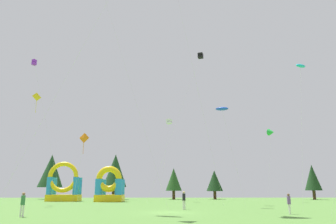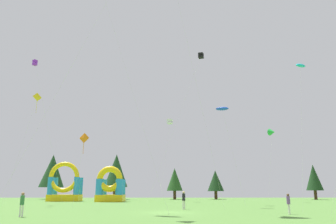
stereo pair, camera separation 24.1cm
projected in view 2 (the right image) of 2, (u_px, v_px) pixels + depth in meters
name	position (u px, v px, depth m)	size (l,w,h in m)	color
ground_plane	(169.00, 212.00, 29.64)	(120.00, 120.00, 0.00)	#548438
kite_purple_box	(35.00, 64.00, 54.13)	(4.40, 7.76, 23.05)	purple
kite_blue_parafoil	(222.00, 109.00, 42.54)	(3.08, 2.34, 12.68)	blue
kite_orange_diamond	(84.00, 139.00, 37.34)	(1.91, 2.51, 8.19)	orange
kite_yellow_diamond	(37.00, 98.00, 45.93)	(3.69, 0.90, 15.23)	yellow
kite_white_box	(170.00, 122.00, 62.61)	(2.34, 3.66, 15.26)	white
kite_cyan_parafoil	(301.00, 66.00, 36.16)	(2.91, 2.66, 15.89)	#19B7CC
kite_green_delta	(272.00, 132.00, 58.93)	(2.88, 2.22, 12.89)	green
kite_black_box	(201.00, 56.00, 54.93)	(9.43, 3.87, 24.49)	black
person_left_edge	(288.00, 202.00, 27.50)	(0.30, 0.30, 1.70)	silver
person_far_side	(184.00, 199.00, 34.16)	(0.42, 0.42, 1.88)	silver
person_midfield	(22.00, 202.00, 24.88)	(0.40, 0.40, 1.83)	silver
inflatable_orange_dome	(110.00, 189.00, 57.80)	(4.76, 4.75, 6.13)	yellow
inflatable_red_slide	(65.00, 187.00, 59.85)	(5.75, 3.56, 7.07)	yellow
tree_row_1	(52.00, 171.00, 75.27)	(5.60, 5.60, 10.05)	#4C331E
tree_row_2	(115.00, 176.00, 72.33)	(3.83, 3.83, 7.73)	#4C331E
tree_row_3	(116.00, 171.00, 71.79)	(5.09, 5.09, 9.74)	#4C331E
tree_row_4	(175.00, 180.00, 71.94)	(3.53, 3.53, 6.74)	#4C331E
tree_row_5	(215.00, 181.00, 73.40)	(3.69, 3.69, 6.34)	#4C331E
tree_row_6	(314.00, 178.00, 70.71)	(3.53, 3.53, 7.42)	#4C331E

